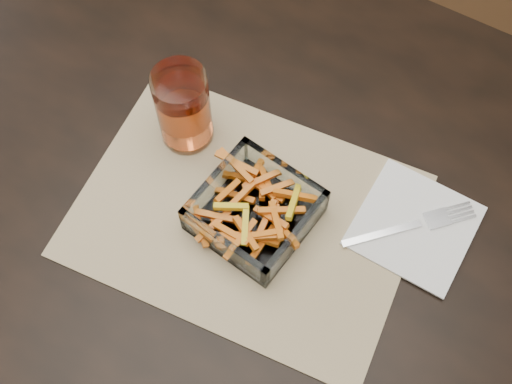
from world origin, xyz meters
TOP-DOWN VIEW (x-y plane):
  - dining_table at (0.00, 0.00)m, footprint 1.60×0.90m
  - placemat at (0.14, -0.04)m, footprint 0.48×0.38m
  - glass_bowl at (0.15, -0.03)m, footprint 0.16×0.16m
  - tumbler at (-0.00, 0.03)m, footprint 0.08×0.08m
  - napkin at (0.35, 0.07)m, footprint 0.15×0.15m
  - fork at (0.34, 0.06)m, footprint 0.14×0.15m

SIDE VIEW (x-z plane):
  - dining_table at x=0.00m, z-range 0.29..1.04m
  - placemat at x=0.14m, z-range 0.75..0.75m
  - napkin at x=0.35m, z-range 0.75..0.76m
  - fork at x=0.34m, z-range 0.76..0.76m
  - glass_bowl at x=0.15m, z-range 0.75..0.80m
  - tumbler at x=0.00m, z-range 0.75..0.88m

